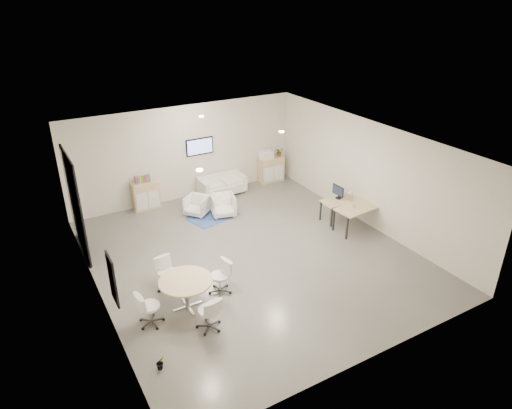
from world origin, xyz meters
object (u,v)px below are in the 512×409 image
Objects in this scene: round_table at (186,283)px; armchair_left at (197,205)px; sideboard_right at (271,169)px; desk_rear at (342,202)px; loveseat at (221,185)px; desk_front at (359,209)px; sideboard_left at (146,196)px; armchair_right at (223,204)px.

armchair_left is at bearing 64.02° from round_table.
armchair_left is at bearing -161.05° from sideboard_right.
round_table is at bearing -160.14° from desk_rear.
sideboard_right is at bearing 2.33° from loveseat.
desk_front reaches higher than loveseat.
armchair_left is 5.05m from desk_front.
loveseat is at bearing 88.22° from armchair_left.
loveseat is 1.34× the size of round_table.
sideboard_right reaches higher than desk_front.
desk_rear is 0.78m from desk_front.
armchair_right is (1.99, -1.68, -0.10)m from sideboard_left.
sideboard_left reaches higher than loveseat.
armchair_right reaches higher than loveseat.
armchair_left is 0.93× the size of armchair_right.
armchair_right is (-0.68, -1.52, 0.05)m from loveseat.
sideboard_right is 2.15m from loveseat.
desk_rear is (0.26, -3.76, 0.12)m from sideboard_right.
loveseat is at bearing 113.19° from desk_front.
sideboard_left is 1.01× the size of sideboard_right.
desk_front is at bearing -41.90° from sideboard_left.
armchair_right is (0.71, -0.46, 0.03)m from armchair_left.
desk_rear is 6.10m from round_table.
round_table is at bearing -65.11° from armchair_left.
armchair_left is 4.73m from round_table.
desk_rear is (3.08, -2.09, 0.22)m from armchair_right.
sideboard_left reaches higher than desk_front.
desk_front is 5.93m from round_table.
desk_rear is at bearing -58.11° from loveseat.
round_table is (-5.86, -1.70, 0.06)m from desk_rear.
desk_rear is at bearing -36.67° from sideboard_left.
desk_front reaches higher than armchair_left.
sideboard_left is 0.78× the size of round_table.
armchair_left is at bearing 149.78° from desk_rear.
loveseat is (2.66, -0.16, -0.15)m from sideboard_left.
armchair_right is at bearing 149.59° from desk_rear.
sideboard_right is 0.77× the size of round_table.
desk_front is 1.24× the size of round_table.
round_table is at bearing -124.83° from loveseat.
desk_front is (3.08, -2.86, 0.29)m from armchair_right.
desk_rear is at bearing 16.93° from armchair_left.
armchair_left is 0.47× the size of desk_front.
armchair_left is at bearing 161.95° from armchair_right.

